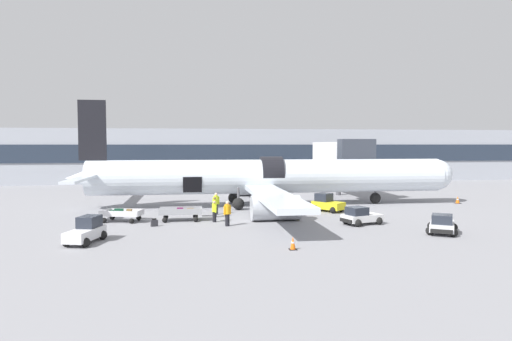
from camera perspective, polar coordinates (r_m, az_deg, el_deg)
ground_plane at (r=37.24m, az=0.89°, el=-5.85°), size 500.00×500.00×0.00m
terminal_strip at (r=75.68m, az=-3.78°, el=1.95°), size 103.41×13.48×8.24m
jet_bridge_stub at (r=52.84m, az=10.62°, el=1.98°), size 3.64×12.77×6.45m
airplane at (r=43.74m, az=1.21°, el=-0.92°), size 37.48×34.17×9.91m
baggage_tug_lead at (r=29.57m, az=-20.45°, el=-7.16°), size 2.26×3.48×1.55m
baggage_tug_mid at (r=32.81m, az=22.24°, el=-6.31°), size 2.79×3.30×1.33m
baggage_tug_rear at (r=34.70m, az=12.95°, el=-5.64°), size 3.29×2.50×1.32m
baggage_tug_spare at (r=40.80m, az=8.87°, el=-4.13°), size 2.83×3.04×1.58m
baggage_cart_loading at (r=35.94m, az=-9.23°, el=-5.37°), size 4.21×1.93×1.02m
baggage_cart_queued at (r=36.47m, az=-16.36°, el=-5.38°), size 4.04×2.37×1.04m
ground_crew_loader_a at (r=34.97m, az=-5.23°, el=-5.04°), size 0.48×0.56×1.62m
ground_crew_loader_b at (r=33.18m, az=-3.61°, el=-5.32°), size 0.61×0.56×1.82m
ground_crew_driver at (r=38.62m, az=-5.01°, el=-4.08°), size 0.63×0.55×1.84m
ground_crew_supervisor at (r=37.26m, az=-5.17°, el=-4.50°), size 0.42×0.58×1.65m
suitcase_on_tarmac_upright at (r=33.88m, az=-12.59°, el=-6.44°), size 0.54×0.38×0.59m
safety_cone_nose at (r=49.95m, az=23.90°, el=-3.39°), size 0.56×0.56×0.73m
safety_cone_engine_left at (r=26.03m, az=4.64°, el=-9.07°), size 0.44×0.44×0.75m
safety_cone_wingtip at (r=35.97m, az=4.34°, el=-5.77°), size 0.57×0.57×0.56m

